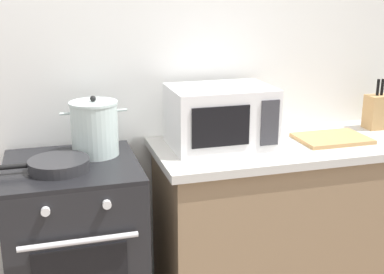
% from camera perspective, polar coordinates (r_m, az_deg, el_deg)
% --- Properties ---
extents(back_wall, '(4.40, 0.10, 2.50)m').
position_cam_1_polar(back_wall, '(2.72, -0.55, 7.34)').
color(back_wall, silver).
rests_on(back_wall, ground_plane).
extents(lower_cabinet_right, '(1.64, 0.56, 0.88)m').
position_cam_1_polar(lower_cabinet_right, '(2.88, 13.21, -9.57)').
color(lower_cabinet_right, '#8C7051').
rests_on(lower_cabinet_right, ground_plane).
extents(countertop_right, '(1.70, 0.60, 0.04)m').
position_cam_1_polar(countertop_right, '(2.71, 13.84, -0.78)').
color(countertop_right, beige).
rests_on(countertop_right, lower_cabinet_right).
extents(stove, '(0.60, 0.64, 0.92)m').
position_cam_1_polar(stove, '(2.53, -12.83, -12.87)').
color(stove, black).
rests_on(stove, ground_plane).
extents(stock_pot, '(0.31, 0.23, 0.29)m').
position_cam_1_polar(stock_pot, '(2.41, -10.95, 0.97)').
color(stock_pot, silver).
rests_on(stock_pot, stove).
extents(frying_pan, '(0.46, 0.26, 0.05)m').
position_cam_1_polar(frying_pan, '(2.27, -14.97, -3.05)').
color(frying_pan, '#28282B').
rests_on(frying_pan, stove).
extents(microwave, '(0.50, 0.37, 0.30)m').
position_cam_1_polar(microwave, '(2.50, 3.22, 2.33)').
color(microwave, white).
rests_on(microwave, countertop_right).
extents(cutting_board, '(0.36, 0.26, 0.02)m').
position_cam_1_polar(cutting_board, '(2.72, 15.55, -0.15)').
color(cutting_board, tan).
rests_on(cutting_board, countertop_right).
extents(knife_block, '(0.13, 0.10, 0.28)m').
position_cam_1_polar(knife_block, '(3.02, 20.25, 2.73)').
color(knife_block, tan).
rests_on(knife_block, countertop_right).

